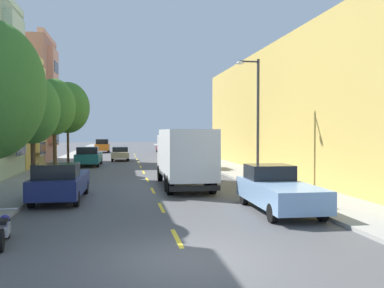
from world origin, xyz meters
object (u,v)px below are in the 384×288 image
Objects in this scene: delivery_box_truck at (184,154)px; parked_wagon_burgundy at (164,147)px; parked_pickup_teal at (89,157)px; parked_pickup_navy at (60,182)px; street_tree_second at (33,109)px; parked_suv_charcoal at (199,157)px; moving_champagne_sedan at (120,153)px; street_tree_farthest at (68,108)px; parked_motorcycle at (4,230)px; street_lamp at (256,112)px; street_tree_third at (54,107)px; parked_suv_orange at (102,146)px; parked_pickup_sky at (277,190)px.

delivery_box_truck is 1.68× the size of parked_wagon_burgundy.
parked_pickup_navy is at bearing -89.35° from parked_pickup_teal.
street_tree_second reaches higher than parked_suv_charcoal.
street_tree_second reaches higher than delivery_box_truck.
parked_pickup_navy is 26.06m from moving_champagne_sedan.
street_tree_farthest is at bearing 116.56° from delivery_box_truck.
delivery_box_truck is 3.89× the size of parked_motorcycle.
moving_champagne_sedan is at bearing -111.52° from parked_wagon_burgundy.
street_tree_third is at bearing 145.15° from street_lamp.
moving_champagne_sedan is (-7.75, 22.10, -3.47)m from street_lamp.
street_tree_farthest is at bearing 96.03° from parked_pickup_navy.
parked_pickup_teal reaches higher than moving_champagne_sedan.
street_tree_second is 1.26× the size of parked_suv_orange.
parked_pickup_teal reaches higher than parked_wagon_burgundy.
parked_suv_orange is at bearing 90.21° from parked_pickup_navy.
parked_pickup_navy is at bearing 86.38° from parked_motorcycle.
moving_champagne_sedan is (-3.60, 22.32, -1.10)m from delivery_box_truck.
parked_pickup_sky is (10.78, -23.91, -4.38)m from street_tree_farthest.
street_tree_third is 1.27× the size of parked_pickup_sky.
parked_motorcycle is at bearing -86.55° from street_tree_farthest.
parked_pickup_navy is at bearing -122.08° from parked_suv_charcoal.
street_tree_second is at bearing -90.00° from street_tree_third.
street_tree_third reaches higher than moving_champagne_sedan.
street_tree_second is at bearing -102.31° from moving_champagne_sedan.
parked_pickup_teal is 7.27m from moving_champagne_sedan.
street_lamp is 1.57× the size of moving_champagne_sedan.
street_lamp reaches higher than parked_pickup_teal.
street_tree_third is (0.00, 7.58, 0.54)m from street_tree_second.
parked_pickup_navy is 7.38m from parked_motorcycle.
street_tree_third reaches higher than parked_suv_charcoal.
delivery_box_truck is 7.16m from parked_pickup_navy.
delivery_box_truck is at bearing 59.18° from parked_motorcycle.
parked_suv_orange reaches higher than parked_pickup_teal.
parked_wagon_burgundy is 49.52m from parked_motorcycle.
delivery_box_truck reaches higher than parked_suv_orange.
street_lamp is 4.79m from delivery_box_truck.
street_tree_third is 15.07m from street_lamp.
parked_suv_orange reaches higher than parked_motorcycle.
street_tree_farthest is 26.59m from parked_pickup_sky.
delivery_box_truck reaches higher than parked_wagon_burgundy.
parked_pickup_sky is (10.78, -8.75, -3.47)m from street_tree_second.
street_tree_third is 0.92× the size of street_tree_farthest.
delivery_box_truck is (8.20, -16.40, -3.36)m from street_tree_farthest.
street_tree_third is 1.26× the size of parked_pickup_teal.
street_tree_farthest reaches higher than parked_pickup_sky.
street_lamp reaches higher than parked_pickup_navy.
street_tree_second is 0.83× the size of street_tree_farthest.
moving_champagne_sedan is (-6.07, -15.39, -0.05)m from parked_wagon_burgundy.
parked_pickup_navy is at bearing -83.97° from street_tree_farthest.
parked_suv_charcoal is (0.22, -27.33, 0.18)m from parked_wagon_burgundy.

